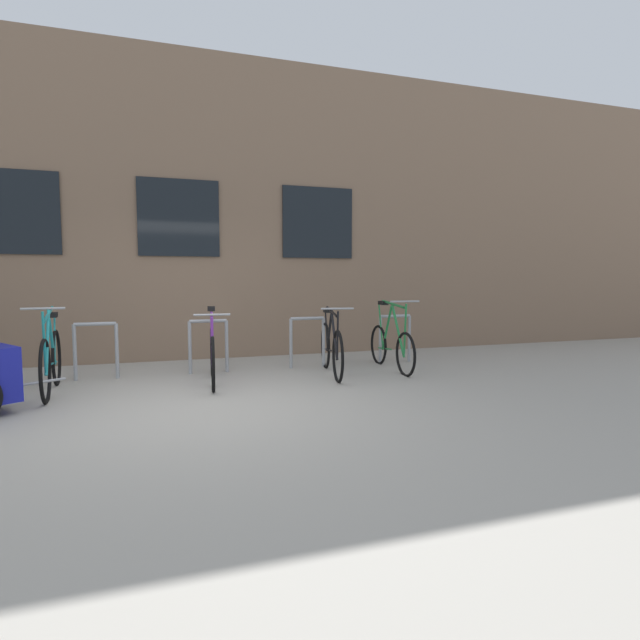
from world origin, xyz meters
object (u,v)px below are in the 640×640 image
(bicycle_black, at_px, (331,347))
(bicycle_green, at_px, (391,345))
(bicycle_purple, at_px, (212,354))
(bicycle_teal, at_px, (51,360))

(bicycle_black, bearing_deg, bicycle_green, 4.60)
(bicycle_purple, distance_m, bicycle_black, 1.69)
(bicycle_purple, bearing_deg, bicycle_green, 2.24)
(bicycle_purple, bearing_deg, bicycle_teal, -179.10)
(bicycle_green, bearing_deg, bicycle_black, -175.40)
(bicycle_teal, bearing_deg, bicycle_purple, 0.90)
(bicycle_purple, bearing_deg, bicycle_black, 0.85)
(bicycle_green, bearing_deg, bicycle_purple, -177.76)
(bicycle_teal, bearing_deg, bicycle_black, 0.88)
(bicycle_purple, height_order, bicycle_teal, bicycle_teal)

